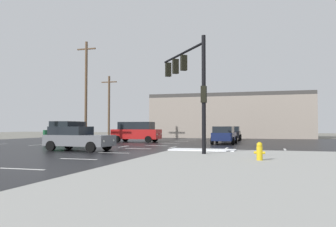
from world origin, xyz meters
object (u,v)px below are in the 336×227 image
at_px(suv_green, 68,132).
at_px(utility_pole_distant, 109,106).
at_px(fire_hydrant, 260,151).
at_px(sedan_black, 232,133).
at_px(utility_pole_far, 86,89).
at_px(sedan_grey, 77,138).
at_px(suv_red, 136,131).
at_px(sedan_navy, 224,135).
at_px(traffic_signal_mast, 189,77).

relative_size(suv_green, utility_pole_distant, 0.59).
height_order(fire_hydrant, suv_green, suv_green).
relative_size(sedan_black, utility_pole_far, 0.42).
distance_m(sedan_grey, utility_pole_far, 15.59).
xyz_separation_m(fire_hydrant, utility_pole_distant, (-19.75, 25.62, 3.81)).
relative_size(fire_hydrant, sedan_black, 0.17).
relative_size(suv_red, suv_green, 0.99).
relative_size(fire_hydrant, utility_pole_distant, 0.10).
distance_m(fire_hydrant, sedan_navy, 16.02).
bearing_deg(sedan_grey, utility_pole_distant, 116.64).
distance_m(fire_hydrant, utility_pole_far, 25.98).
height_order(sedan_black, sedan_grey, same).
bearing_deg(suv_green, sedan_grey, 33.39).
distance_m(traffic_signal_mast, sedan_navy, 11.96).
relative_size(suv_red, sedan_grey, 1.04).
bearing_deg(sedan_black, sedan_navy, -1.31).
height_order(suv_green, utility_pole_distant, utility_pole_distant).
bearing_deg(suv_green, sedan_navy, 103.65).
distance_m(fire_hydrant, sedan_grey, 12.42).
distance_m(suv_red, utility_pole_distant, 11.99).
distance_m(sedan_black, sedan_navy, 7.89).
bearing_deg(suv_green, suv_red, 135.27).
bearing_deg(sedan_grey, suv_green, 131.83).
xyz_separation_m(sedan_black, utility_pole_distant, (-16.27, 2.08, 3.50)).
bearing_deg(fire_hydrant, suv_green, 145.47).
height_order(suv_green, utility_pole_far, utility_pole_far).
bearing_deg(sedan_black, traffic_signal_mast, -3.84).
height_order(traffic_signal_mast, fire_hydrant, traffic_signal_mast).
xyz_separation_m(traffic_signal_mast, utility_pole_distant, (-15.64, 21.32, -0.22)).
relative_size(fire_hydrant, suv_green, 0.16).
height_order(traffic_signal_mast, sedan_black, traffic_signal_mast).
bearing_deg(suv_red, traffic_signal_mast, -56.11).
height_order(fire_hydrant, utility_pole_distant, utility_pole_distant).
height_order(sedan_navy, suv_green, suv_green).
height_order(utility_pole_far, utility_pole_distant, utility_pole_far).
bearing_deg(utility_pole_distant, sedan_grey, -69.07).
bearing_deg(utility_pole_distant, sedan_navy, -31.37).
bearing_deg(fire_hydrant, suv_red, 126.38).
bearing_deg(utility_pole_far, fire_hydrant, -43.37).
bearing_deg(fire_hydrant, sedan_black, 98.42).
distance_m(sedan_black, suv_green, 17.96).
height_order(suv_red, utility_pole_distant, utility_pole_distant).
height_order(fire_hydrant, sedan_black, sedan_black).
relative_size(traffic_signal_mast, utility_pole_far, 0.59).
bearing_deg(sedan_grey, utility_pole_far, 123.41).
distance_m(sedan_navy, suv_green, 14.13).
bearing_deg(sedan_navy, traffic_signal_mast, 176.12).
distance_m(sedan_navy, sedan_grey, 13.97).
bearing_deg(suv_red, fire_hydrant, -53.22).
relative_size(sedan_grey, utility_pole_distant, 0.56).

